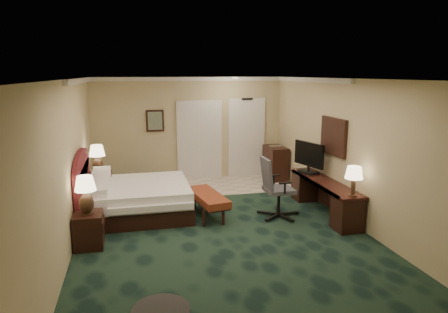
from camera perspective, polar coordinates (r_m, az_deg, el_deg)
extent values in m
cube|color=black|center=(7.35, -0.42, -10.53)|extent=(5.00, 7.50, 0.00)
cube|color=silver|center=(6.80, -0.46, 11.02)|extent=(5.00, 7.50, 0.00)
cube|color=tan|center=(10.59, -4.92, 3.93)|extent=(5.00, 0.00, 2.70)
cube|color=tan|center=(3.55, 13.31, -12.52)|extent=(5.00, 0.00, 2.70)
cube|color=tan|center=(6.86, -21.26, -1.16)|extent=(0.00, 7.50, 2.70)
cube|color=tan|center=(7.88, 17.60, 0.68)|extent=(0.00, 7.50, 2.70)
cube|color=#C3AE97|center=(10.22, 0.92, -4.03)|extent=(3.20, 1.70, 0.01)
cube|color=white|center=(10.93, 3.21, 2.61)|extent=(1.02, 0.06, 2.18)
cube|color=silver|center=(10.63, -3.53, 2.35)|extent=(1.20, 0.06, 2.10)
cube|color=#516F60|center=(10.43, -9.83, 5.06)|extent=(0.45, 0.06, 0.55)
cube|color=white|center=(8.34, 15.36, 2.80)|extent=(0.05, 0.95, 0.75)
cube|color=white|center=(8.24, -12.01, -5.97)|extent=(1.98, 1.83, 0.63)
cube|color=black|center=(6.98, -18.75, -9.91)|extent=(0.46, 0.52, 0.57)
cube|color=black|center=(9.23, -17.22, -4.28)|extent=(0.51, 0.59, 0.64)
cube|color=brown|center=(8.03, -2.33, -6.85)|extent=(0.69, 1.40, 0.45)
cube|color=black|center=(8.35, 14.05, -5.66)|extent=(0.50, 2.34, 0.68)
cube|color=black|center=(8.76, 12.02, -0.18)|extent=(0.31, 0.86, 0.68)
cube|color=black|center=(10.77, 7.36, -0.91)|extent=(0.46, 0.84, 0.88)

